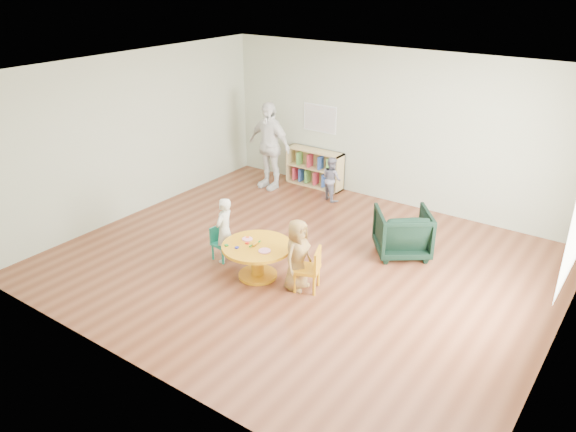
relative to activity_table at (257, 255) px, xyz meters
The scene contains 11 objects.
room 1.71m from the activity_table, 64.70° to the left, with size 7.10×7.00×2.80m.
activity_table is the anchor object (origin of this frame).
kid_chair_left 0.79m from the activity_table, behind, with size 0.31×0.31×0.52m.
kid_chair_right 0.82m from the activity_table, ahead, with size 0.43×0.43×0.62m.
bookshelf 3.76m from the activity_table, 110.42° to the left, with size 1.20×0.30×0.75m.
alphabet_poster 4.00m from the activity_table, 109.59° to the left, with size 0.74×0.01×0.54m.
armchair 2.28m from the activity_table, 52.99° to the left, with size 0.78×0.80×0.73m, color black.
child_left 0.71m from the activity_table, behind, with size 0.37×0.24×1.00m, color silver.
child_right 0.66m from the activity_table, ahead, with size 0.50×0.32×1.02m, color yellow.
toddler 3.13m from the activity_table, 101.85° to the left, with size 0.41×0.32×0.84m, color #1A1940.
adult_caretaker 3.58m from the activity_table, 124.39° to the left, with size 1.01×0.42×1.72m, color white.
Camera 1 is at (4.09, -6.11, 4.09)m, focal length 35.00 mm.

